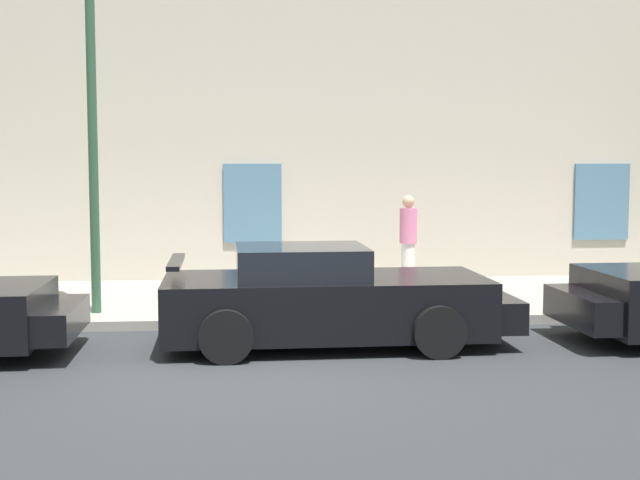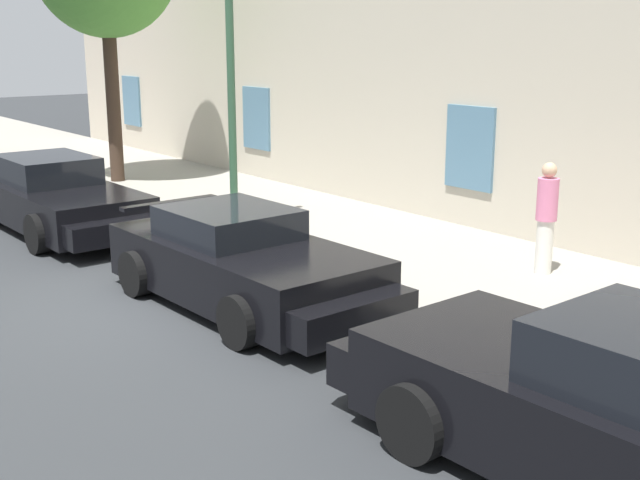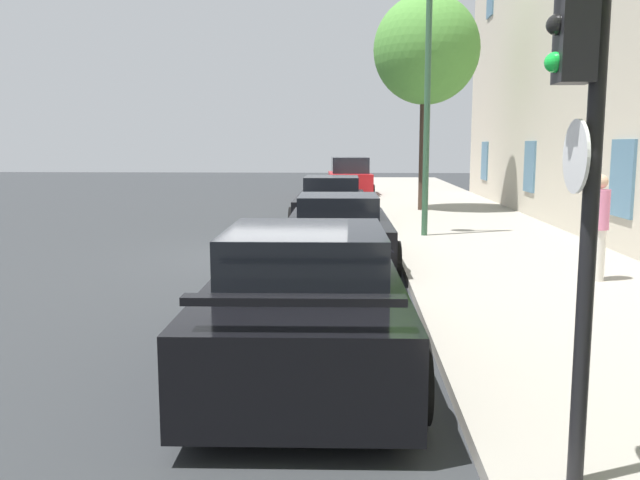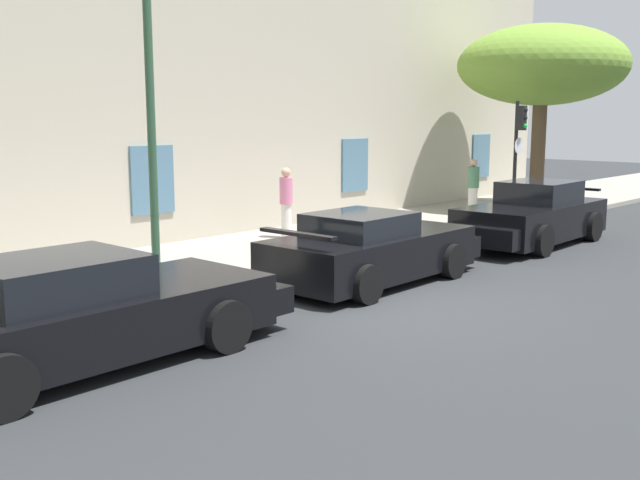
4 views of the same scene
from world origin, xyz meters
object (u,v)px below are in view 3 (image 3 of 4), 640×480
at_px(tree_midblock, 426,51).
at_px(traffic_light, 581,127).
at_px(pedestrian_admiring, 598,226).
at_px(sportscar_red_lead, 331,205).
at_px(hatchback_parked, 350,179).
at_px(sportscar_yellow_flank, 338,236).
at_px(sportscar_white_middle, 307,302).
at_px(street_lamp, 410,50).

height_order(tree_midblock, traffic_light, tree_midblock).
xyz_separation_m(traffic_light, pedestrian_admiring, (-6.45, 2.47, -1.35)).
height_order(sportscar_red_lead, hatchback_parked, hatchback_parked).
height_order(sportscar_red_lead, tree_midblock, tree_midblock).
height_order(sportscar_red_lead, sportscar_yellow_flank, sportscar_red_lead).
bearing_deg(sportscar_red_lead, sportscar_white_middle, 0.70).
bearing_deg(sportscar_red_lead, pedestrian_admiring, 30.22).
xyz_separation_m(traffic_light, street_lamp, (-11.57, -0.07, 2.00)).
bearing_deg(tree_midblock, sportscar_yellow_flank, -14.81).
xyz_separation_m(sportscar_red_lead, pedestrian_admiring, (7.56, 4.41, 0.39)).
bearing_deg(sportscar_white_middle, pedestrian_admiring, 131.32).
distance_m(sportscar_red_lead, street_lamp, 4.85).
relative_size(sportscar_white_middle, pedestrian_admiring, 2.95).
height_order(tree_midblock, street_lamp, tree_midblock).
height_order(sportscar_red_lead, pedestrian_admiring, pedestrian_admiring).
bearing_deg(street_lamp, tree_midblock, 170.81).
relative_size(sportscar_yellow_flank, street_lamp, 0.74).
xyz_separation_m(sportscar_red_lead, street_lamp, (2.44, 1.87, 3.75)).
bearing_deg(pedestrian_admiring, hatchback_parked, -167.71).
height_order(sportscar_white_middle, traffic_light, traffic_light).
xyz_separation_m(sportscar_red_lead, tree_midblock, (-3.76, 2.87, 4.57)).
relative_size(sportscar_red_lead, hatchback_parked, 1.39).
distance_m(traffic_light, street_lamp, 11.74).
distance_m(tree_midblock, pedestrian_admiring, 12.16).
relative_size(sportscar_white_middle, tree_midblock, 0.72).
bearing_deg(sportscar_white_middle, hatchback_parked, 179.24).
distance_m(hatchback_parked, pedestrian_admiring, 18.67).
xyz_separation_m(sportscar_yellow_flank, street_lamp, (-3.41, 1.54, 3.77)).
bearing_deg(sportscar_yellow_flank, street_lamp, 155.71).
xyz_separation_m(hatchback_parked, pedestrian_admiring, (18.24, 3.97, 0.22)).
bearing_deg(traffic_light, street_lamp, -179.67).
bearing_deg(sportscar_yellow_flank, sportscar_white_middle, -1.99).
relative_size(sportscar_yellow_flank, sportscar_white_middle, 0.94).
bearing_deg(pedestrian_admiring, street_lamp, -153.61).
bearing_deg(pedestrian_admiring, traffic_light, -20.98).
xyz_separation_m(sportscar_red_lead, sportscar_white_middle, (11.31, 0.14, 0.03)).
distance_m(sportscar_yellow_flank, pedestrian_admiring, 4.44).
bearing_deg(sportscar_white_middle, street_lamp, 168.98).
xyz_separation_m(sportscar_white_middle, pedestrian_admiring, (-3.75, 4.27, 0.36)).
xyz_separation_m(tree_midblock, street_lamp, (6.20, -1.00, -0.83)).
xyz_separation_m(sportscar_red_lead, traffic_light, (14.01, 1.93, 1.75)).
bearing_deg(traffic_light, sportscar_white_middle, -146.40).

